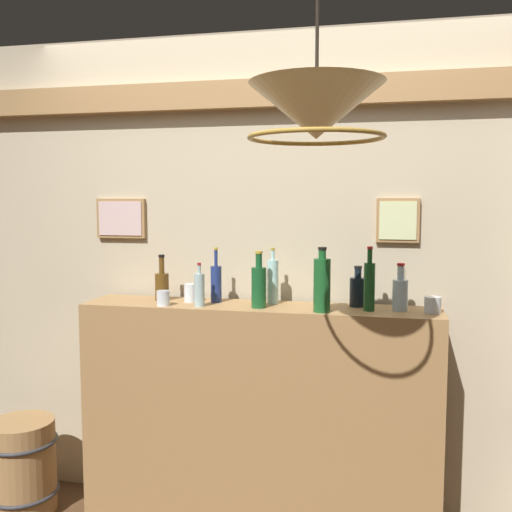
{
  "coord_description": "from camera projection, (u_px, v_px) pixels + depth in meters",
  "views": [
    {
      "loc": [
        0.6,
        -1.91,
        1.65
      ],
      "look_at": [
        0.0,
        0.81,
        1.38
      ],
      "focal_mm": 40.84,
      "sensor_mm": 36.0,
      "label": 1
    }
  ],
  "objects": [
    {
      "name": "liquor_bottle_scotch",
      "position": [
        322.0,
        284.0,
        2.69
      ],
      "size": [
        0.08,
        0.08,
        0.3
      ],
      "color": "#1B5425",
      "rests_on": "bar_shelf_unit"
    },
    {
      "name": "glass_tumbler_highball",
      "position": [
        433.0,
        305.0,
        2.68
      ],
      "size": [
        0.08,
        0.08,
        0.07
      ],
      "color": "silver",
      "rests_on": "bar_shelf_unit"
    },
    {
      "name": "wooden_barrel",
      "position": [
        23.0,
        466.0,
        3.08
      ],
      "size": [
        0.37,
        0.37,
        0.49
      ],
      "color": "#9E7547",
      "rests_on": "ground"
    },
    {
      "name": "liquor_bottle_port",
      "position": [
        273.0,
        281.0,
        2.9
      ],
      "size": [
        0.06,
        0.06,
        0.28
      ],
      "color": "#A4D6D4",
      "rests_on": "bar_shelf_unit"
    },
    {
      "name": "glass_tumbler_shot",
      "position": [
        191.0,
        293.0,
        2.97
      ],
      "size": [
        0.07,
        0.07,
        0.09
      ],
      "color": "silver",
      "rests_on": "bar_shelf_unit"
    },
    {
      "name": "liquor_bottle_rum",
      "position": [
        400.0,
        293.0,
        2.73
      ],
      "size": [
        0.07,
        0.07,
        0.22
      ],
      "color": "silver",
      "rests_on": "bar_shelf_unit"
    },
    {
      "name": "panelled_rear_partition",
      "position": [
        268.0,
        264.0,
        3.08
      ],
      "size": [
        3.68,
        0.15,
        2.51
      ],
      "color": "#BCAD8E",
      "rests_on": "ground"
    },
    {
      "name": "liquor_bottle_bourbon",
      "position": [
        358.0,
        291.0,
        2.83
      ],
      "size": [
        0.08,
        0.08,
        0.2
      ],
      "color": "black",
      "rests_on": "bar_shelf_unit"
    },
    {
      "name": "liquor_bottle_gin",
      "position": [
        216.0,
        283.0,
        2.95
      ],
      "size": [
        0.06,
        0.06,
        0.28
      ],
      "color": "navy",
      "rests_on": "bar_shelf_unit"
    },
    {
      "name": "liquor_bottle_mezcal",
      "position": [
        162.0,
        285.0,
        3.01
      ],
      "size": [
        0.07,
        0.07,
        0.24
      ],
      "color": "#593C16",
      "rests_on": "bar_shelf_unit"
    },
    {
      "name": "pendant_lamp",
      "position": [
        316.0,
        113.0,
        1.96
      ],
      "size": [
        0.47,
        0.47,
        0.62
      ],
      "color": "beige"
    },
    {
      "name": "liquor_bottle_whiskey",
      "position": [
        369.0,
        285.0,
        2.72
      ],
      "size": [
        0.05,
        0.05,
        0.3
      ],
      "color": "#1B4C21",
      "rests_on": "bar_shelf_unit"
    },
    {
      "name": "liquor_bottle_rye",
      "position": [
        199.0,
        289.0,
        2.83
      ],
      "size": [
        0.05,
        0.05,
        0.21
      ],
      "color": "#A2C0C2",
      "rests_on": "bar_shelf_unit"
    },
    {
      "name": "liquor_bottle_amaro",
      "position": [
        259.0,
        286.0,
        2.8
      ],
      "size": [
        0.07,
        0.07,
        0.27
      ],
      "color": "#184F26",
      "rests_on": "bar_shelf_unit"
    },
    {
      "name": "glass_tumbler_rocks",
      "position": [
        163.0,
        298.0,
        2.86
      ],
      "size": [
        0.06,
        0.06,
        0.07
      ],
      "color": "silver",
      "rests_on": "bar_shelf_unit"
    },
    {
      "name": "bar_shelf_unit",
      "position": [
        258.0,
        417.0,
        2.92
      ],
      "size": [
        1.76,
        0.33,
        1.13
      ],
      "primitive_type": "cube",
      "color": "#9E7547",
      "rests_on": "ground"
    }
  ]
}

